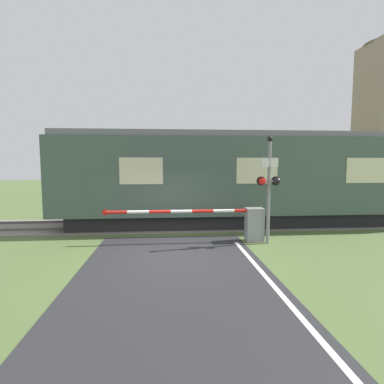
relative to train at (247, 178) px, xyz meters
name	(u,v)px	position (x,y,z in m)	size (l,w,h in m)	color
ground_plane	(173,254)	(-3.33, -4.15, -2.04)	(80.00, 80.00, 0.00)	#4C6033
track_bed	(171,224)	(-3.33, 0.00, -2.01)	(36.00, 3.20, 0.13)	slate
train	(247,178)	(0.00, 0.00, 0.00)	(16.25, 3.03, 3.98)	black
crossing_barrier	(242,222)	(-0.91, -2.90, -1.37)	(5.48, 0.44, 1.17)	gray
signal_post	(269,183)	(-0.12, -3.25, 0.00)	(0.80, 0.26, 3.59)	gray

